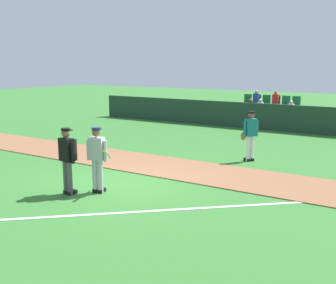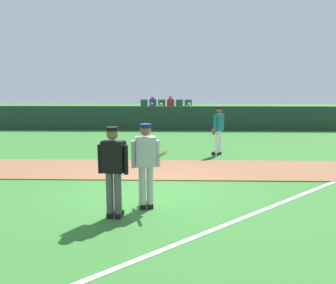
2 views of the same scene
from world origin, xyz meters
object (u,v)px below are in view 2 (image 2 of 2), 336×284
at_px(umpire_home_plate, 113,167).
at_px(baseball, 144,202).
at_px(batter_grey_jersey, 146,163).
at_px(runner_teal_jersey, 218,129).

bearing_deg(umpire_home_plate, baseball, 57.16).
relative_size(batter_grey_jersey, umpire_home_plate, 1.00).
bearing_deg(baseball, umpire_home_plate, -122.84).
distance_m(batter_grey_jersey, runner_teal_jersey, 5.90).
xyz_separation_m(batter_grey_jersey, baseball, (-0.09, 0.25, -0.93)).
height_order(umpire_home_plate, baseball, umpire_home_plate).
height_order(batter_grey_jersey, baseball, batter_grey_jersey).
relative_size(batter_grey_jersey, runner_teal_jersey, 1.00).
distance_m(runner_teal_jersey, baseball, 5.78).
relative_size(batter_grey_jersey, baseball, 23.78).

